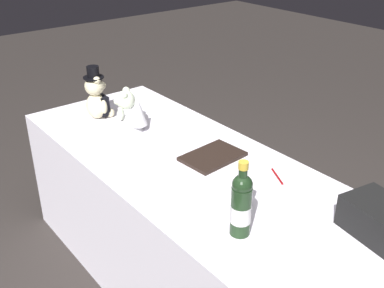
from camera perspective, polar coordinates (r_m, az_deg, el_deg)
The scene contains 7 objects.
ground_plane at distance 2.53m, azimuth -0.00°, elevation -16.74°, with size 12.00×12.00×0.00m, color #2D2826.
reception_table at distance 2.29m, azimuth -0.00°, elevation -10.26°, with size 2.03×0.78×0.72m, color white.
teddy_bear_groom at distance 2.57m, azimuth -11.67°, elevation 5.68°, with size 0.16×0.14×0.30m.
teddy_bear_bride at distance 2.40m, azimuth -7.76°, elevation 3.82°, with size 0.21×0.22×0.23m.
champagne_bottle at distance 1.61m, azimuth 6.11°, elevation -7.40°, with size 0.07×0.07×0.29m.
signing_pen at distance 2.03m, azimuth 10.45°, elevation -3.88°, with size 0.12×0.07×0.01m.
guestbook at distance 2.14m, azimuth 2.57°, elevation -1.54°, with size 0.19×0.28×0.02m, color black.
Camera 1 is at (1.43, -1.14, 1.75)m, focal length 43.10 mm.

